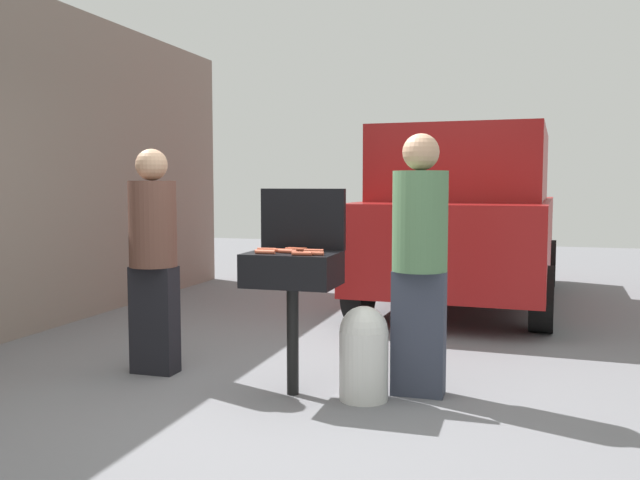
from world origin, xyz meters
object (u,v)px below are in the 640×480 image
hot_dog_6 (267,250)px  hot_dog_9 (265,251)px  hot_dog_8 (283,251)px  hot_dog_0 (295,249)px  hot_dog_1 (302,254)px  hot_dog_2 (298,249)px  propane_tank (364,351)px  hot_dog_3 (314,251)px  bbq_grill (292,274)px  parked_minivan (467,216)px  person_left (153,252)px  hot_dog_4 (265,252)px  hot_dog_5 (314,253)px  hot_dog_7 (288,251)px  person_right (420,255)px

hot_dog_6 → hot_dog_9: (0.03, -0.12, 0.00)m
hot_dog_8 → hot_dog_9: (-0.09, -0.09, 0.00)m
hot_dog_0 → hot_dog_6: same height
hot_dog_1 → hot_dog_2: (-0.12, 0.27, 0.00)m
hot_dog_8 → propane_tank: bearing=4.7°
hot_dog_6 → propane_tank: bearing=1.7°
hot_dog_3 → hot_dog_1: bearing=-96.6°
hot_dog_0 → propane_tank: (0.49, -0.05, -0.65)m
bbq_grill → hot_dog_0: size_ratio=7.35×
hot_dog_3 → parked_minivan: 4.04m
hot_dog_0 → person_left: (-1.15, 0.12, -0.07)m
hot_dog_9 → propane_tank: 0.91m
hot_dog_4 → bbq_grill: bearing=44.6°
propane_tank → parked_minivan: (0.32, 3.98, 0.70)m
hot_dog_5 → hot_dog_8: bearing=154.9°
hot_dog_0 → hot_dog_3: 0.16m
hot_dog_2 → hot_dog_4: size_ratio=1.00×
hot_dog_7 → hot_dog_1: bearing=-38.7°
hot_dog_0 → hot_dog_9: same height
hot_dog_9 → person_left: person_left is taller
hot_dog_0 → hot_dog_4: same height
hot_dog_8 → person_right: (0.86, 0.26, -0.03)m
hot_dog_3 → hot_dog_4: same height
hot_dog_5 → person_right: 0.72m
bbq_grill → propane_tank: (0.48, 0.03, -0.49)m
bbq_grill → hot_dog_7: bearing=-102.8°
hot_dog_3 → hot_dog_4: bearing=-150.7°
hot_dog_1 → hot_dog_5: 0.08m
hot_dog_1 → hot_dog_9: size_ratio=1.00×
hot_dog_2 → hot_dog_7: size_ratio=1.00×
hot_dog_6 → propane_tank: 0.93m
hot_dog_1 → hot_dog_9: 0.28m
bbq_grill → hot_dog_1: 0.26m
hot_dog_0 → hot_dog_3: bearing=-21.6°
hot_dog_1 → hot_dog_6: bearing=150.1°
hot_dog_6 → hot_dog_8: (0.12, -0.03, 0.00)m
hot_dog_7 → hot_dog_9: (-0.14, -0.05, 0.00)m
hot_dog_6 → hot_dog_3: bearing=1.7°
hot_dog_8 → parked_minivan: (0.86, 4.02, 0.06)m
hot_dog_7 → propane_tank: hot_dog_7 is taller
hot_dog_3 → parked_minivan: size_ratio=0.03×
bbq_grill → person_right: (0.80, 0.25, 0.13)m
hot_dog_2 → hot_dog_5: same height
parked_minivan → hot_dog_6: bearing=78.7°
hot_dog_6 → person_left: (-0.97, 0.19, -0.07)m
hot_dog_8 → person_right: size_ratio=0.07×
hot_dog_1 → hot_dog_7: 0.17m
hot_dog_2 → hot_dog_0: bearing=-109.6°
propane_tank → hot_dog_8: bearing=-175.3°
hot_dog_7 → hot_dog_2: bearing=85.7°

